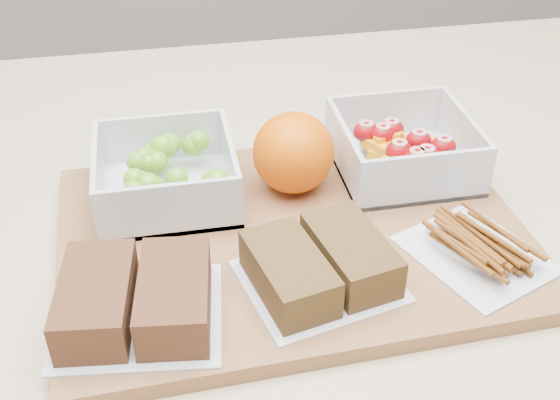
# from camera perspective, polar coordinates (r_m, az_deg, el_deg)

# --- Properties ---
(cutting_board) EXTENTS (0.43, 0.31, 0.02)m
(cutting_board) POSITION_cam_1_polar(r_m,az_deg,el_deg) (0.65, 1.05, -3.05)
(cutting_board) COLOR #8F613B
(cutting_board) RESTS_ON counter
(grape_container) EXTENTS (0.13, 0.13, 0.06)m
(grape_container) POSITION_cam_1_polar(r_m,az_deg,el_deg) (0.68, -9.06, 2.12)
(grape_container) COLOR silver
(grape_container) RESTS_ON cutting_board
(fruit_container) EXTENTS (0.13, 0.13, 0.06)m
(fruit_container) POSITION_cam_1_polar(r_m,az_deg,el_deg) (0.72, 9.96, 3.96)
(fruit_container) COLOR silver
(fruit_container) RESTS_ON cutting_board
(orange) EXTENTS (0.08, 0.08, 0.08)m
(orange) POSITION_cam_1_polar(r_m,az_deg,el_deg) (0.68, 1.10, 3.87)
(orange) COLOR #EB6005
(orange) RESTS_ON cutting_board
(sandwich_bag_left) EXTENTS (0.14, 0.13, 0.04)m
(sandwich_bag_left) POSITION_cam_1_polar(r_m,az_deg,el_deg) (0.56, -11.63, -7.89)
(sandwich_bag_left) COLOR silver
(sandwich_bag_left) RESTS_ON cutting_board
(sandwich_bag_center) EXTENTS (0.14, 0.13, 0.04)m
(sandwich_bag_center) POSITION_cam_1_polar(r_m,az_deg,el_deg) (0.58, 3.28, -5.30)
(sandwich_bag_center) COLOR silver
(sandwich_bag_center) RESTS_ON cutting_board
(pretzel_bag) EXTENTS (0.13, 0.14, 0.03)m
(pretzel_bag) POSITION_cam_1_polar(r_m,az_deg,el_deg) (0.63, 15.74, -3.46)
(pretzel_bag) COLOR silver
(pretzel_bag) RESTS_ON cutting_board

